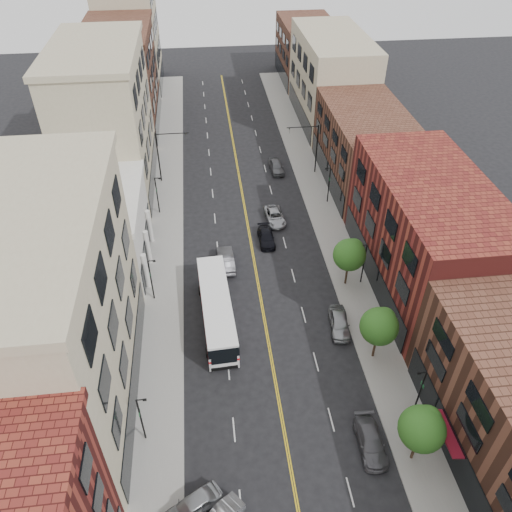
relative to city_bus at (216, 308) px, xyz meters
name	(u,v)px	position (x,y,z in m)	size (l,w,h in m)	color
sidewalk_left	(167,235)	(-5.34, 14.88, -1.80)	(4.00, 110.00, 0.15)	gray
sidewalk_right	(328,224)	(14.66, 14.88, -1.80)	(4.00, 110.00, 0.15)	gray
bldg_l_tanoffice	(52,321)	(-12.34, -7.12, 7.12)	(10.00, 22.00, 18.00)	tan
bldg_l_white	(97,232)	(-12.34, 10.88, 2.12)	(10.00, 14.00, 8.00)	silver
bldg_l_far_a	(106,123)	(-12.34, 27.88, 7.12)	(10.00, 20.00, 18.00)	tan
bldg_l_far_b	(123,80)	(-12.34, 47.88, 5.62)	(10.00, 20.00, 15.00)	#563022
bldg_l_far_c	(129,33)	(-12.34, 65.88, 8.12)	(10.00, 16.00, 20.00)	tan
bldg_r_mid	(426,234)	(21.66, 3.88, 4.12)	(10.00, 22.00, 12.00)	maroon
bldg_r_far_a	(365,148)	(21.66, 24.88, 3.12)	(10.00, 20.00, 10.00)	#563022
bldg_r_far_b	(331,79)	(21.66, 45.88, 5.12)	(10.00, 22.00, 14.00)	tan
bldg_r_far_c	(307,51)	(21.66, 65.88, 3.62)	(10.00, 18.00, 11.00)	#563022
tree_r_1	(423,427)	(14.05, -16.04, 2.25)	(3.40, 3.40, 5.59)	black
tree_r_2	(380,325)	(14.05, -6.04, 2.25)	(3.40, 3.40, 5.59)	black
tree_r_3	(350,254)	(14.05, 3.96, 2.25)	(3.40, 3.40, 5.59)	black
lamp_l_1	(141,417)	(-6.29, -12.12, 1.09)	(0.81, 0.55, 5.05)	black
lamp_l_2	(151,278)	(-6.29, 3.88, 1.09)	(0.81, 0.55, 5.05)	black
lamp_l_3	(157,193)	(-6.29, 19.88, 1.09)	(0.81, 0.55, 5.05)	black
lamp_r_1	(420,389)	(15.62, -12.12, 1.09)	(0.81, 0.55, 5.05)	black
lamp_r_2	(364,262)	(15.62, 3.88, 1.09)	(0.81, 0.55, 5.05)	black
lamp_r_3	(329,183)	(15.62, 19.88, 1.09)	(0.81, 0.55, 5.05)	black
signal_mast_left	(163,151)	(-5.60, 27.88, 2.77)	(4.49, 0.18, 7.20)	black
signal_mast_right	(312,143)	(14.93, 27.88, 2.77)	(4.49, 0.18, 7.20)	black
city_bus	(216,308)	(0.00, 0.00, 0.00)	(3.52, 12.68, 3.23)	white
car_angle_a	(192,507)	(-2.74, -18.20, -1.12)	(1.80, 4.47, 1.52)	#95989C
car_parked_mid	(371,442)	(11.09, -14.79, -1.19)	(1.92, 4.72, 1.37)	#4F4E53
car_parked_far	(339,323)	(11.72, -2.32, -1.11)	(1.81, 4.50, 1.53)	gray
car_lane_behind	(226,260)	(1.45, 8.47, -1.06)	(1.73, 4.95, 1.63)	#48484C
car_lane_a	(266,237)	(6.49, 12.32, -1.24)	(1.80, 4.42, 1.28)	black
car_lane_b	(275,216)	(8.13, 16.50, -1.21)	(2.21, 4.79, 1.33)	#A0A2A7
car_lane_c	(276,166)	(10.16, 28.95, -1.11)	(1.80, 4.48, 1.52)	#57585C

